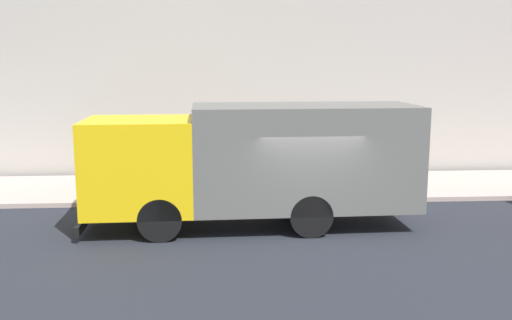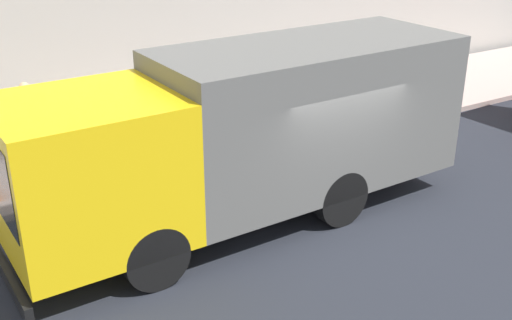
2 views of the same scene
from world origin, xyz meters
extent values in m
plane|color=#22252D|center=(0.00, 0.00, 0.00)|extent=(80.00, 80.00, 0.00)
cube|color=#B29F95|center=(5.05, 0.00, 0.07)|extent=(4.11, 30.00, 0.14)
cube|color=yellow|center=(0.72, 4.21, 1.68)|extent=(2.49, 2.75, 2.30)
cube|color=#605F5C|center=(0.84, 0.02, 1.84)|extent=(2.58, 5.77, 2.62)
cube|color=black|center=(0.68, 5.61, 0.29)|extent=(2.32, 0.19, 0.24)
cylinder|color=black|center=(-0.32, 3.64, 0.53)|extent=(0.33, 1.07, 1.06)
cylinder|color=black|center=(1.79, 3.70, 0.53)|extent=(0.33, 1.07, 1.06)
cylinder|color=black|center=(-0.21, -0.01, 0.53)|extent=(0.33, 1.07, 1.06)
cylinder|color=black|center=(1.90, 0.05, 0.53)|extent=(0.33, 1.07, 1.06)
cylinder|color=brown|center=(5.79, 4.02, 0.56)|extent=(0.37, 0.37, 0.83)
cylinder|color=tan|center=(5.79, 4.02, 1.27)|extent=(0.50, 0.50, 0.61)
sphere|color=tan|center=(5.79, 4.02, 1.70)|extent=(0.23, 0.23, 0.23)
cylinder|color=#4C5156|center=(3.35, 2.18, 1.44)|extent=(0.08, 0.08, 2.61)
cube|color=blue|center=(3.35, 2.20, 2.50)|extent=(0.44, 0.03, 0.36)
camera|label=1|loc=(-13.39, 2.18, 4.25)|focal=39.50mm
camera|label=2|loc=(-8.09, 6.62, 5.64)|focal=44.16mm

